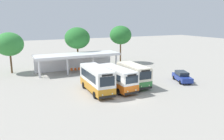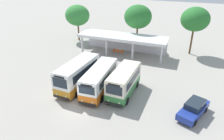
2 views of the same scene
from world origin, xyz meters
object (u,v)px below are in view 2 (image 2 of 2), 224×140
Objects in this scene: city_bus_second_in_row at (100,79)px; parked_car_flank at (194,109)px; waiting_chair_second_from_end at (118,51)px; city_bus_middle_cream at (124,81)px; waiting_chair_end_by_column at (114,51)px; city_bus_nearest_orange at (78,73)px; waiting_chair_middle_seat at (122,52)px.

city_bus_second_in_row is 11.31m from parked_car_flank.
city_bus_middle_cream is at bearing -66.97° from waiting_chair_second_from_end.
waiting_chair_end_by_column is at bearing 115.75° from city_bus_middle_cream.
city_bus_middle_cream is at bearing 9.11° from city_bus_second_in_row.
city_bus_nearest_orange is at bearing -175.20° from city_bus_middle_cream.
waiting_chair_middle_seat is at bearing 110.16° from city_bus_middle_cream.
parked_car_flank is 18.55m from waiting_chair_middle_seat.
city_bus_nearest_orange is at bearing -93.94° from waiting_chair_second_from_end.
city_bus_middle_cream is 7.84× the size of waiting_chair_second_from_end.
city_bus_middle_cream is 13.03m from waiting_chair_middle_seat.
city_bus_second_in_row is 9.25× the size of waiting_chair_second_from_end.
parked_car_flank is 19.62m from waiting_chair_end_by_column.
city_bus_middle_cream is 13.66m from waiting_chair_end_by_column.
waiting_chair_end_by_column is (-5.91, 12.25, -1.24)m from city_bus_middle_cream.
city_bus_nearest_orange is at bearing 176.56° from parked_car_flank.
parked_car_flank reaches higher than waiting_chair_middle_seat.
city_bus_second_in_row reaches higher than waiting_chair_end_by_column.
parked_car_flank reaches higher than waiting_chair_second_from_end.
city_bus_nearest_orange is 12.86m from waiting_chair_middle_seat.
city_bus_second_in_row is (3.03, 0.02, -0.16)m from city_bus_nearest_orange.
city_bus_middle_cream reaches higher than waiting_chair_end_by_column.
waiting_chair_end_by_column is at bearing 89.30° from city_bus_nearest_orange.
city_bus_second_in_row is at bearing -170.89° from city_bus_middle_cream.
city_bus_second_in_row is 3.07m from city_bus_middle_cream.
waiting_chair_end_by_column is 1.44m from waiting_chair_middle_seat.
parked_car_flank is at bearing -3.44° from city_bus_nearest_orange.
parked_car_flank is at bearing -45.38° from waiting_chair_second_from_end.
waiting_chair_end_by_column is at bearing 176.50° from waiting_chair_second_from_end.
waiting_chair_middle_seat is (0.72, -0.03, 0.00)m from waiting_chair_second_from_end.
city_bus_second_in_row is 9.25× the size of waiting_chair_middle_seat.
city_bus_middle_cream is at bearing -69.84° from waiting_chair_middle_seat.
city_bus_middle_cream is 1.37× the size of parked_car_flank.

